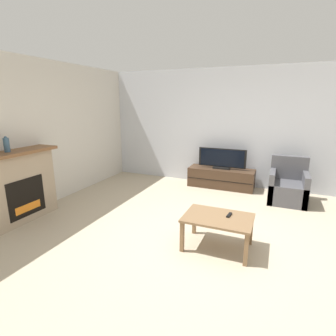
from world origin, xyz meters
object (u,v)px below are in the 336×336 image
object	(u,v)px
remote	(229,215)
fireplace	(18,186)
tv_stand	(221,178)
coffee_table	(218,221)
tv	(222,159)
mantel_vase_centre_left	(7,145)
armchair	(288,187)

from	to	relation	value
remote	fireplace	bearing A→B (deg)	-164.25
tv_stand	coffee_table	xyz separation A→B (m)	(0.50, -2.65, 0.17)
tv	remote	size ratio (longest dim) A/B	7.02
mantel_vase_centre_left	armchair	world-z (taller)	mantel_vase_centre_left
fireplace	armchair	world-z (taller)	fireplace
tv	remote	xyz separation A→B (m)	(0.63, -2.55, -0.20)
remote	mantel_vase_centre_left	bearing A→B (deg)	-162.53
fireplace	tv_stand	bearing A→B (deg)	48.67
tv_stand	armchair	xyz separation A→B (m)	(1.41, -0.38, 0.06)
fireplace	tv	xyz separation A→B (m)	(2.70, 3.07, 0.06)
mantel_vase_centre_left	tv_stand	xyz separation A→B (m)	(2.69, 3.17, -1.08)
fireplace	tv_stand	world-z (taller)	fireplace
fireplace	armchair	bearing A→B (deg)	33.28
fireplace	coffee_table	size ratio (longest dim) A/B	1.48
mantel_vase_centre_left	remote	xyz separation A→B (m)	(3.32, 0.62, -0.84)
remote	coffee_table	bearing A→B (deg)	-138.21
tv	coffee_table	world-z (taller)	tv
coffee_table	armchair	bearing A→B (deg)	68.33
tv_stand	coffee_table	bearing A→B (deg)	-79.21
armchair	tv	bearing A→B (deg)	165.06
mantel_vase_centre_left	tv_stand	size ratio (longest dim) A/B	0.17
coffee_table	remote	world-z (taller)	remote
fireplace	mantel_vase_centre_left	bearing A→B (deg)	-80.40
fireplace	tv_stand	xyz separation A→B (m)	(2.70, 3.07, -0.38)
fireplace	remote	distance (m)	3.38
armchair	remote	bearing A→B (deg)	-109.53
mantel_vase_centre_left	armchair	xyz separation A→B (m)	(4.09, 2.80, -1.02)
armchair	remote	xyz separation A→B (m)	(-0.77, -2.18, 0.18)
armchair	coffee_table	world-z (taller)	armchair
coffee_table	tv	bearing A→B (deg)	100.80
mantel_vase_centre_left	tv	size ratio (longest dim) A/B	0.23
armchair	fireplace	bearing A→B (deg)	-146.72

